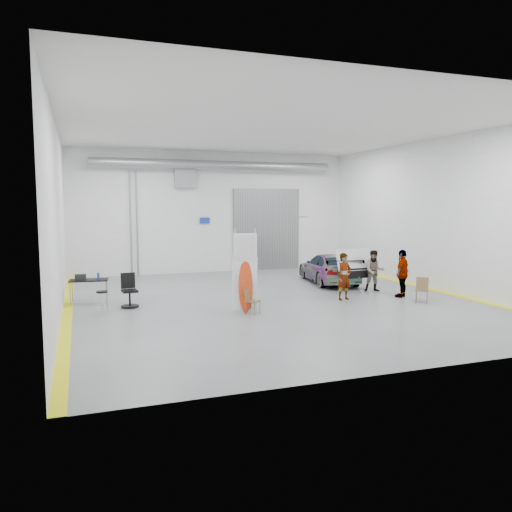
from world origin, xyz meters
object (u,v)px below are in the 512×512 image
object	(u,v)px
person_b	(374,271)
surfboard_display	(247,279)
folding_chair_near	(253,306)
work_table	(87,280)
sedan_car	(329,268)
shop_stool	(102,302)
folding_chair_far	(421,295)
person_c	(402,273)
office_chair	(129,292)
person_a	(344,277)

from	to	relation	value
person_b	surfboard_display	distance (m)	6.28
folding_chair_near	work_table	world-z (taller)	work_table
sedan_car	shop_stool	xyz separation A→B (m)	(-9.60, -3.14, -0.28)
person_b	folding_chair_near	size ratio (longest dim) A/B	2.03
folding_chair_near	folding_chair_far	distance (m)	6.11
folding_chair_far	sedan_car	bearing A→B (deg)	140.37
shop_stool	work_table	world-z (taller)	work_table
person_c	office_chair	bearing A→B (deg)	-43.85
folding_chair_far	person_c	bearing A→B (deg)	129.80
folding_chair_near	folding_chair_far	bearing A→B (deg)	-43.85
folding_chair_far	work_table	size ratio (longest dim) A/B	0.65
person_a	work_table	bearing A→B (deg)	148.67
folding_chair_near	office_chair	bearing A→B (deg)	104.81
sedan_car	surfboard_display	size ratio (longest dim) A/B	1.64
shop_stool	office_chair	world-z (taller)	office_chair
folding_chair_near	person_c	bearing A→B (deg)	-33.31
person_b	surfboard_display	bearing A→B (deg)	-139.57
person_c	folding_chair_near	bearing A→B (deg)	-26.92
person_a	person_c	bearing A→B (deg)	-21.98
surfboard_display	office_chair	world-z (taller)	surfboard_display
folding_chair_far	surfboard_display	bearing A→B (deg)	-145.04
person_b	folding_chair_far	size ratio (longest dim) A/B	1.86
folding_chair_far	office_chair	world-z (taller)	office_chair
sedan_car	work_table	size ratio (longest dim) A/B	3.26
sedan_car	shop_stool	distance (m)	10.11
folding_chair_far	shop_stool	size ratio (longest dim) A/B	1.22
person_b	person_c	xyz separation A→B (m)	(0.27, -1.41, 0.07)
sedan_car	office_chair	distance (m)	9.02
person_c	folding_chair_far	size ratio (longest dim) A/B	2.02
sedan_car	office_chair	world-z (taller)	sedan_car
person_a	person_b	xyz separation A→B (m)	(1.99, 1.14, -0.03)
person_a	shop_stool	xyz separation A→B (m)	(-8.28, 0.53, -0.49)
person_c	surfboard_display	distance (m)	6.25
folding_chair_near	folding_chair_far	size ratio (longest dim) A/B	0.91
work_table	office_chair	distance (m)	1.83
sedan_car	person_a	distance (m)	3.91
folding_chair_far	shop_stool	distance (m)	10.71
surfboard_display	shop_stool	xyz separation A→B (m)	(-4.32, 1.38, -0.73)
work_table	office_chair	size ratio (longest dim) A/B	1.21
shop_stool	work_table	distance (m)	2.08
shop_stool	person_c	bearing A→B (deg)	-4.34
surfboard_display	work_table	distance (m)	5.82
folding_chair_far	office_chair	xyz separation A→B (m)	(-9.62, 2.69, 0.22)
sedan_car	person_b	world-z (taller)	person_b
surfboard_display	work_table	size ratio (longest dim) A/B	1.98
sedan_car	shop_stool	bearing A→B (deg)	27.72
person_a	person_b	world-z (taller)	person_a
work_table	person_c	bearing A→B (deg)	-14.27
folding_chair_near	person_a	bearing A→B (deg)	-25.12
sedan_car	work_table	world-z (taller)	sedan_car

